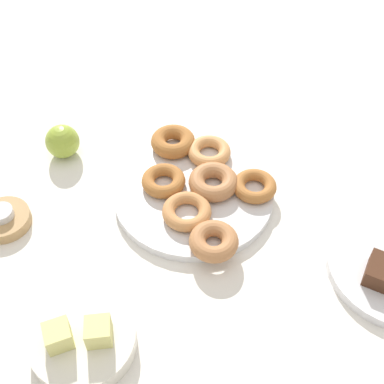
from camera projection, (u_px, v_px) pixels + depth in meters
name	position (u px, v px, depth m)	size (l,w,h in m)	color
ground_plane	(194.00, 197.00, 0.92)	(2.40, 2.40, 0.00)	white
donut_plate	(194.00, 194.00, 0.92)	(0.29, 0.29, 0.02)	silver
donut_0	(187.00, 211.00, 0.86)	(0.09, 0.09, 0.02)	#C6844C
donut_1	(255.00, 186.00, 0.90)	(0.08, 0.08, 0.02)	#AD6B33
donut_2	(209.00, 152.00, 0.96)	(0.08, 0.08, 0.02)	tan
donut_3	(213.00, 182.00, 0.91)	(0.09, 0.09, 0.03)	#B27547
donut_4	(214.00, 241.00, 0.82)	(0.08, 0.08, 0.03)	#B27547
donut_5	(163.00, 181.00, 0.91)	(0.08, 0.08, 0.02)	#AD6B33
donut_6	(173.00, 142.00, 0.98)	(0.09, 0.09, 0.03)	#AD6B33
candle_holder	(4.00, 220.00, 0.88)	(0.09, 0.09, 0.02)	tan
tealight	(1.00, 213.00, 0.86)	(0.04, 0.04, 0.01)	silver
fruit_bowl	(83.00, 340.00, 0.72)	(0.15, 0.15, 0.03)	silver
melon_chunk_left	(98.00, 332.00, 0.69)	(0.04, 0.04, 0.04)	#DBD67A
melon_chunk_right	(58.00, 336.00, 0.69)	(0.04, 0.04, 0.04)	#DBD67A
apple	(62.00, 141.00, 0.98)	(0.07, 0.07, 0.07)	#93AD38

